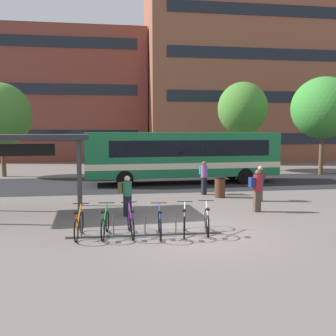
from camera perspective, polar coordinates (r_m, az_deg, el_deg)
name	(u,v)px	position (r m, az deg, el deg)	size (l,w,h in m)	color
ground	(199,234)	(11.98, 4.86, -10.27)	(200.00, 200.00, 0.00)	#6B605B
bus_lane_asphalt	(159,183)	(22.91, -1.40, -2.42)	(80.00, 7.20, 0.01)	#232326
city_bus	(182,155)	(22.92, 2.14, 2.03)	(12.13, 3.14, 3.20)	#196B3D
bike_rack	(145,233)	(11.72, -3.63, -10.16)	(4.93, 0.17, 0.70)	#47474C
parked_bicycle_orange_0	(79,225)	(11.81, -13.79, -8.73)	(0.52, 1.72, 0.99)	black
parked_bicycle_green_1	(105,224)	(11.76, -9.84, -8.71)	(0.52, 1.72, 0.99)	black
parked_bicycle_purple_2	(131,224)	(11.74, -5.86, -8.67)	(0.52, 1.72, 0.99)	black
parked_bicycle_blue_3	(160,225)	(11.58, -1.31, -8.86)	(0.52, 1.72, 0.99)	black
parked_bicycle_silver_4	(184,223)	(11.81, 2.59, -8.56)	(0.54, 1.70, 0.99)	black
parked_bicycle_silver_5	(207,221)	(12.03, 6.11, -8.32)	(0.52, 1.71, 0.99)	black
transit_shelter	(18,140)	(15.51, -22.42, 4.08)	(5.64, 3.39, 3.17)	#38383D
commuter_teal_pack_0	(204,175)	(18.99, 5.63, -1.13)	(0.40, 0.57, 1.75)	black
commuter_navy_pack_1	(257,188)	(15.31, 13.74, -3.00)	(0.55, 0.37, 1.74)	#47382D
commuter_maroon_pack_2	(260,181)	(17.67, 14.27, -1.94)	(0.58, 0.59, 1.68)	#47382D
commuter_olive_pack_3	(127,193)	(14.23, -6.52, -3.91)	(0.60, 0.55, 1.59)	black
trash_bin	(220,187)	(18.31, 8.14, -2.97)	(0.55, 0.55, 1.03)	#4C2819
street_tree_0	(1,115)	(28.65, -24.65, 7.56)	(4.14, 4.14, 6.68)	brown
street_tree_1	(243,109)	(30.74, 11.61, 9.09)	(4.05, 4.05, 7.25)	brown
street_tree_2	(323,108)	(29.49, 23.14, 8.64)	(4.62, 4.62, 7.24)	brown
building_left_wing	(66,98)	(45.00, -15.71, 10.45)	(18.36, 11.33, 14.08)	brown
building_right_wing	(249,67)	(43.29, 12.52, 15.15)	(22.69, 10.51, 20.72)	brown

